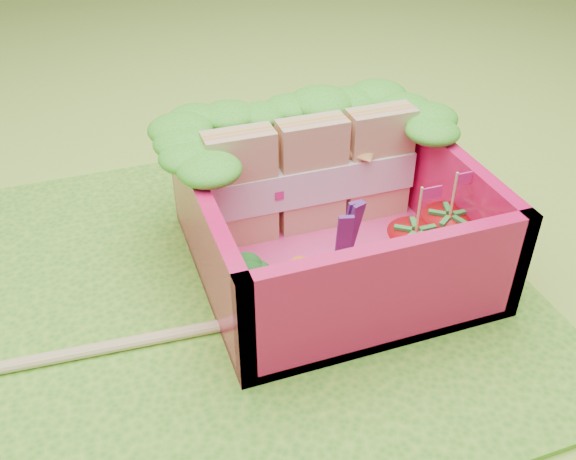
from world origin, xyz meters
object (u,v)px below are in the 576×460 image
Objects in this scene: bento_box at (332,217)px; sandwich_stack at (312,176)px; strawberry_right at (446,238)px; chopsticks at (41,360)px; strawberry_left at (413,254)px; broccoli at (248,284)px.

bento_box is 1.19× the size of sandwich_stack.
strawberry_right reaches higher than bento_box.
bento_box is 0.60× the size of chopsticks.
strawberry_left is 0.23× the size of chopsticks.
sandwich_stack is 2.16× the size of strawberry_right.
strawberry_right is (0.50, -0.24, -0.09)m from bento_box.
broccoli is 0.63× the size of strawberry_left.
sandwich_stack is 0.66m from strawberry_left.
bento_box is 2.59× the size of strawberry_left.
sandwich_stack reaches higher than chopsticks.
chopsticks is at bearing 178.02° from strawberry_left.
strawberry_right reaches higher than broccoli.
strawberry_right is (0.49, -0.52, -0.16)m from sandwich_stack.
sandwich_stack is 0.73m from strawberry_right.
sandwich_stack is at bearing 133.78° from strawberry_right.
strawberry_left is (0.80, 0.01, -0.05)m from broccoli.
sandwich_stack is at bearing 48.25° from broccoli.
chopsticks is at bearing 175.85° from broccoli.
strawberry_right is (1.01, 0.06, -0.04)m from broccoli.
strawberry_left is (0.29, -0.57, -0.16)m from sandwich_stack.
strawberry_right is at bearing -46.22° from sandwich_stack.
sandwich_stack reaches higher than strawberry_left.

